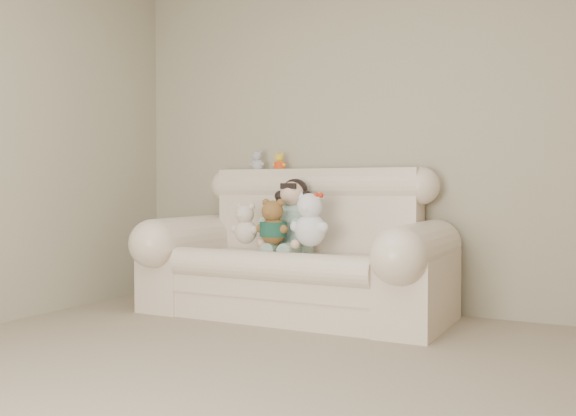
{
  "coord_description": "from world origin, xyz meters",
  "views": [
    {
      "loc": [
        1.33,
        -1.99,
        0.9
      ],
      "look_at": [
        -0.65,
        1.9,
        0.75
      ],
      "focal_mm": 40.2,
      "sensor_mm": 36.0,
      "label": 1
    }
  ],
  "objects_px": {
    "sofa": "(295,241)",
    "seated_child": "(293,215)",
    "cream_teddy": "(246,220)",
    "brown_teddy": "(273,218)",
    "white_cat": "(310,214)"
  },
  "relations": [
    {
      "from": "sofa",
      "to": "seated_child",
      "type": "relative_size",
      "value": 3.87
    },
    {
      "from": "sofa",
      "to": "seated_child",
      "type": "xyz_separation_m",
      "value": [
        -0.06,
        0.08,
        0.18
      ]
    },
    {
      "from": "sofa",
      "to": "cream_teddy",
      "type": "height_order",
      "value": "sofa"
    },
    {
      "from": "brown_teddy",
      "to": "cream_teddy",
      "type": "relative_size",
      "value": 1.11
    },
    {
      "from": "brown_teddy",
      "to": "cream_teddy",
      "type": "height_order",
      "value": "brown_teddy"
    },
    {
      "from": "sofa",
      "to": "cream_teddy",
      "type": "relative_size",
      "value": 6.36
    },
    {
      "from": "seated_child",
      "to": "sofa",
      "type": "bearing_deg",
      "value": -52.41
    },
    {
      "from": "sofa",
      "to": "brown_teddy",
      "type": "bearing_deg",
      "value": -128.84
    },
    {
      "from": "brown_teddy",
      "to": "white_cat",
      "type": "relative_size",
      "value": 0.86
    },
    {
      "from": "cream_teddy",
      "to": "sofa",
      "type": "bearing_deg",
      "value": 16.12
    },
    {
      "from": "seated_child",
      "to": "cream_teddy",
      "type": "xyz_separation_m",
      "value": [
        -0.26,
        -0.21,
        -0.03
      ]
    },
    {
      "from": "cream_teddy",
      "to": "white_cat",
      "type": "bearing_deg",
      "value": -1.56
    },
    {
      "from": "sofa",
      "to": "brown_teddy",
      "type": "distance_m",
      "value": 0.23
    },
    {
      "from": "sofa",
      "to": "cream_teddy",
      "type": "xyz_separation_m",
      "value": [
        -0.32,
        -0.13,
        0.15
      ]
    },
    {
      "from": "white_cat",
      "to": "cream_teddy",
      "type": "xyz_separation_m",
      "value": [
        -0.48,
        -0.04,
        -0.05
      ]
    }
  ]
}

